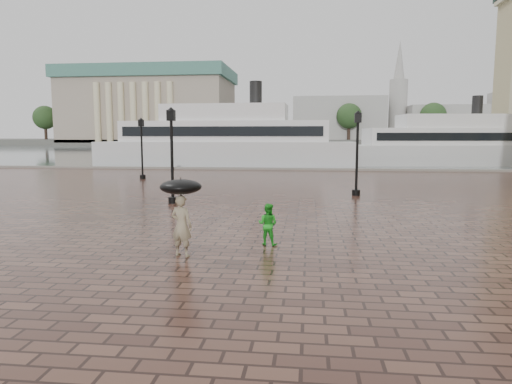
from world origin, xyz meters
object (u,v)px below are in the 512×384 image
at_px(street_lamps, 216,151).
at_px(ferry_far, 450,145).
at_px(ferry_near, 226,141).
at_px(adult_pedestrian, 182,226).
at_px(child_pedestrian, 268,224).

bearing_deg(street_lamps, ferry_far, 51.40).
xyz_separation_m(ferry_near, ferry_far, (24.17, 4.37, -0.39)).
height_order(adult_pedestrian, ferry_far, ferry_far).
relative_size(street_lamps, ferry_far, 0.66).
distance_m(street_lamps, ferry_near, 21.93).
bearing_deg(child_pedestrian, adult_pedestrian, 50.65).
relative_size(street_lamps, ferry_near, 0.57).
distance_m(street_lamps, ferry_far, 33.32).
xyz_separation_m(child_pedestrian, ferry_near, (-7.65, 34.84, 2.04)).
height_order(adult_pedestrian, ferry_near, ferry_near).
bearing_deg(ferry_near, street_lamps, -80.15).
xyz_separation_m(street_lamps, child_pedestrian, (4.27, -13.17, -1.71)).
xyz_separation_m(street_lamps, ferry_far, (20.79, 26.04, -0.06)).
xyz_separation_m(street_lamps, ferry_near, (-3.38, 21.67, 0.33)).
bearing_deg(adult_pedestrian, ferry_far, -99.18).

